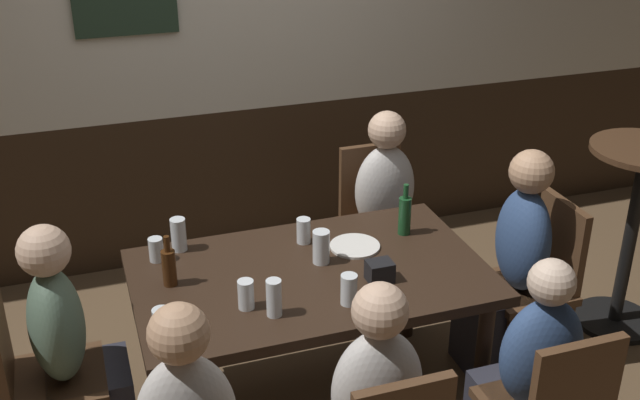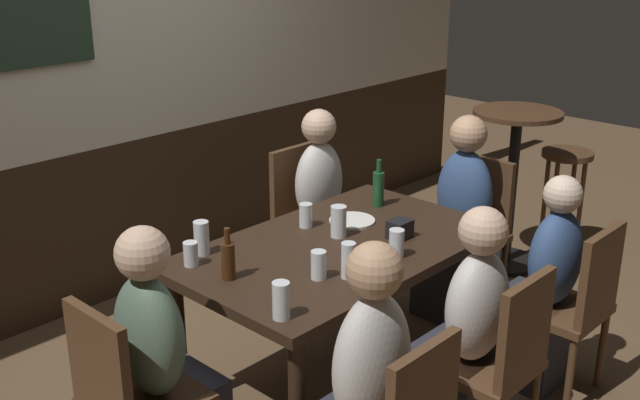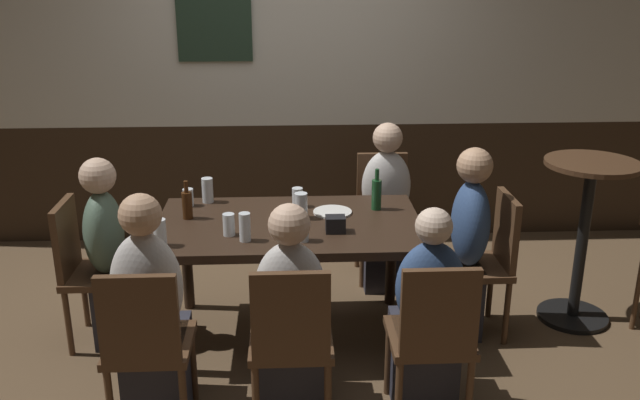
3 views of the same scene
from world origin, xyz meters
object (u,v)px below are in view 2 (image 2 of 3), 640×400
at_px(highball_clear, 396,245).
at_px(beer_glass_half, 319,267).
at_px(dining_table, 338,260).
at_px(chair_right_far, 305,210).
at_px(person_right_near, 541,298).
at_px(chair_head_east, 473,224).
at_px(bar_stool, 566,173).
at_px(chair_right_near, 574,301).
at_px(person_head_west, 163,379).
at_px(plate_white_large, 352,221).
at_px(side_bar_table, 512,176).
at_px(pint_glass_amber, 191,255).
at_px(chair_mid_near, 498,357).
at_px(tumbler_water, 339,222).
at_px(pint_glass_stout, 348,262).
at_px(chair_head_west, 128,394).
at_px(beer_glass_tall, 281,302).
at_px(pint_glass_pale, 306,216).
at_px(person_head_east, 458,231).
at_px(beer_bottle_green, 378,188).
at_px(person_mid_near, 464,348).
at_px(condiment_caddy, 400,229).
at_px(beer_bottle_brown, 228,259).
at_px(tumbler_short, 202,239).
at_px(person_right_far, 325,218).

bearing_deg(highball_clear, beer_glass_half, 165.76).
bearing_deg(dining_table, highball_clear, -76.11).
bearing_deg(beer_glass_half, chair_right_far, 46.56).
distance_m(chair_right_far, person_right_near, 1.60).
height_order(chair_head_east, bar_stool, chair_head_east).
bearing_deg(chair_right_near, person_head_west, 152.59).
relative_size(plate_white_large, side_bar_table, 0.22).
xyz_separation_m(chair_right_far, pint_glass_amber, (-1.30, -0.56, 0.29)).
xyz_separation_m(chair_head_east, bar_stool, (1.08, -0.03, 0.07)).
height_order(chair_head_east, chair_mid_near, same).
bearing_deg(tumbler_water, chair_mid_near, -94.30).
xyz_separation_m(pint_glass_amber, pint_glass_stout, (0.38, -0.59, 0.02)).
xyz_separation_m(chair_head_west, beer_glass_tall, (0.50, -0.32, 0.31)).
bearing_deg(pint_glass_stout, chair_mid_near, -68.64).
bearing_deg(chair_right_near, pint_glass_pale, 118.50).
bearing_deg(chair_mid_near, person_head_east, 40.72).
relative_size(chair_right_far, beer_bottle_green, 3.43).
distance_m(chair_right_far, pint_glass_amber, 1.45).
bearing_deg(dining_table, chair_mid_near, -90.00).
xyz_separation_m(beer_bottle_green, plate_white_large, (-0.27, -0.05, -0.10)).
height_order(tumbler_water, plate_white_large, tumbler_water).
xyz_separation_m(chair_right_far, person_head_east, (0.35, -0.88, 0.00)).
xyz_separation_m(person_mid_near, condiment_caddy, (0.26, 0.56, 0.31)).
bearing_deg(beer_glass_tall, bar_stool, 5.54).
height_order(tumbler_water, beer_bottle_brown, beer_bottle_brown).
height_order(pint_glass_amber, beer_glass_half, beer_glass_half).
height_order(highball_clear, tumbler_short, tumbler_short).
bearing_deg(side_bar_table, tumbler_short, 173.49).
height_order(dining_table, beer_bottle_brown, beer_bottle_brown).
bearing_deg(chair_right_far, person_right_far, -90.00).
xyz_separation_m(chair_mid_near, person_head_west, (-1.02, 0.88, -0.01)).
distance_m(chair_head_east, highball_clear, 1.19).
relative_size(person_mid_near, condiment_caddy, 10.19).
bearing_deg(chair_right_far, dining_table, -127.53).
bearing_deg(chair_right_far, chair_mid_near, -111.01).
xyz_separation_m(person_right_near, pint_glass_pale, (-0.62, 0.98, 0.34)).
relative_size(highball_clear, plate_white_large, 0.56).
distance_m(chair_right_near, side_bar_table, 1.52).
height_order(chair_right_near, tumbler_water, tumbler_water).
distance_m(pint_glass_pale, beer_bottle_brown, 0.67).
relative_size(chair_right_near, highball_clear, 6.68).
distance_m(person_mid_near, pint_glass_amber, 1.25).
height_order(person_head_east, bar_stool, person_head_east).
xyz_separation_m(person_head_east, highball_clear, (-0.95, -0.29, 0.30)).
height_order(pint_glass_pale, beer_glass_half, beer_glass_half).
height_order(pint_glass_stout, tumbler_short, pint_glass_stout).
bearing_deg(chair_right_near, side_bar_table, 41.23).
xyz_separation_m(beer_glass_tall, beer_bottle_green, (1.22, 0.52, 0.03)).
relative_size(beer_bottle_brown, condiment_caddy, 2.10).
xyz_separation_m(beer_glass_half, beer_bottle_brown, (-0.26, 0.28, 0.03)).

